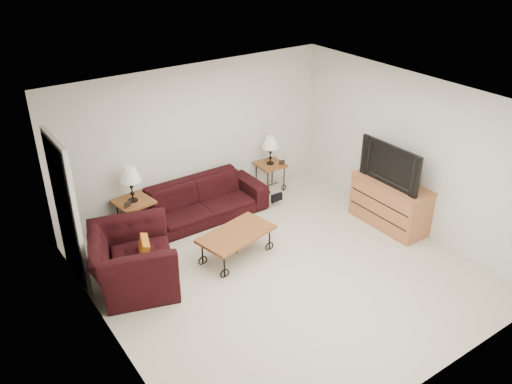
# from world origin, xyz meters

# --- Properties ---
(ground) EXTENTS (5.00, 5.00, 0.00)m
(ground) POSITION_xyz_m (0.00, 0.00, 0.00)
(ground) COLOR beige
(ground) RESTS_ON ground
(wall_back) EXTENTS (5.00, 0.02, 2.50)m
(wall_back) POSITION_xyz_m (0.00, 2.50, 1.25)
(wall_back) COLOR silver
(wall_back) RESTS_ON ground
(wall_front) EXTENTS (5.00, 0.02, 2.50)m
(wall_front) POSITION_xyz_m (0.00, -2.50, 1.25)
(wall_front) COLOR silver
(wall_front) RESTS_ON ground
(wall_left) EXTENTS (0.02, 5.00, 2.50)m
(wall_left) POSITION_xyz_m (-2.50, 0.00, 1.25)
(wall_left) COLOR silver
(wall_left) RESTS_ON ground
(wall_right) EXTENTS (0.02, 5.00, 2.50)m
(wall_right) POSITION_xyz_m (2.50, 0.00, 1.25)
(wall_right) COLOR silver
(wall_right) RESTS_ON ground
(ceiling) EXTENTS (5.00, 5.00, 0.00)m
(ceiling) POSITION_xyz_m (0.00, 0.00, 2.50)
(ceiling) COLOR white
(ceiling) RESTS_ON wall_back
(doorway) EXTENTS (0.08, 0.94, 2.04)m
(doorway) POSITION_xyz_m (-2.47, 1.65, 1.02)
(doorway) COLOR black
(doorway) RESTS_ON ground
(sofa) EXTENTS (2.20, 0.86, 0.64)m
(sofa) POSITION_xyz_m (-0.20, 2.02, 0.32)
(sofa) COLOR black
(sofa) RESTS_ON ground
(side_table_left) EXTENTS (0.61, 0.61, 0.59)m
(side_table_left) POSITION_xyz_m (-1.31, 2.20, 0.29)
(side_table_left) COLOR brown
(side_table_left) RESTS_ON ground
(side_table_right) EXTENTS (0.52, 0.52, 0.53)m
(side_table_right) POSITION_xyz_m (1.36, 2.20, 0.27)
(side_table_right) COLOR brown
(side_table_right) RESTS_ON ground
(lamp_left) EXTENTS (0.38, 0.38, 0.59)m
(lamp_left) POSITION_xyz_m (-1.31, 2.20, 0.88)
(lamp_left) COLOR black
(lamp_left) RESTS_ON side_table_left
(lamp_right) EXTENTS (0.32, 0.32, 0.53)m
(lamp_right) POSITION_xyz_m (1.36, 2.20, 0.80)
(lamp_right) COLOR black
(lamp_right) RESTS_ON side_table_right
(photo_frame_left) EXTENTS (0.12, 0.05, 0.10)m
(photo_frame_left) POSITION_xyz_m (-1.46, 2.05, 0.64)
(photo_frame_left) COLOR black
(photo_frame_left) RESTS_ON side_table_left
(photo_frame_right) EXTENTS (0.11, 0.04, 0.09)m
(photo_frame_right) POSITION_xyz_m (1.51, 2.05, 0.58)
(photo_frame_right) COLOR black
(photo_frame_right) RESTS_ON side_table_right
(coffee_table) EXTENTS (1.24, 0.84, 0.42)m
(coffee_table) POSITION_xyz_m (-0.35, 0.71, 0.21)
(coffee_table) COLOR brown
(coffee_table) RESTS_ON ground
(armchair) EXTENTS (1.43, 1.53, 0.82)m
(armchair) POSITION_xyz_m (-1.88, 0.95, 0.41)
(armchair) COLOR black
(armchair) RESTS_ON ground
(throw_pillow) EXTENTS (0.21, 0.38, 0.37)m
(throw_pillow) POSITION_xyz_m (-1.72, 0.90, 0.52)
(throw_pillow) COLOR orange
(throw_pillow) RESTS_ON armchair
(tv_stand) EXTENTS (0.54, 1.30, 0.78)m
(tv_stand) POSITION_xyz_m (2.23, 0.07, 0.39)
(tv_stand) COLOR #B77444
(tv_stand) RESTS_ON ground
(television) EXTENTS (0.15, 1.17, 0.67)m
(television) POSITION_xyz_m (2.21, 0.07, 1.12)
(television) COLOR black
(television) RESTS_ON tv_stand
(backpack) EXTENTS (0.38, 0.32, 0.42)m
(backpack) POSITION_xyz_m (1.08, 1.73, 0.21)
(backpack) COLOR black
(backpack) RESTS_ON ground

